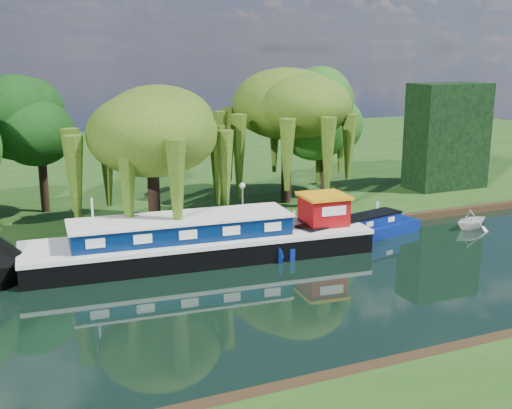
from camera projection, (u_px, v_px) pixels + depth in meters
name	position (u px, v px, depth m)	size (l,w,h in m)	color
ground	(318.00, 287.00, 30.28)	(120.00, 120.00, 0.00)	black
far_bank	(142.00, 166.00, 60.46)	(120.00, 52.00, 0.45)	#193C10
dutch_barge	(204.00, 241.00, 34.26)	(18.81, 5.69, 3.91)	black
narrowboat	(350.00, 232.00, 37.39)	(10.51, 3.94, 1.51)	navy
white_cruiser	(471.00, 229.00, 40.14)	(2.22, 2.57, 1.35)	silver
willow_left	(152.00, 134.00, 36.52)	(6.67, 6.67, 7.99)	black
willow_right	(287.00, 115.00, 43.75)	(6.87, 6.87, 8.37)	black
tree_far_mid	(39.00, 126.00, 41.29)	(5.00, 5.00, 8.17)	black
tree_far_right	(326.00, 119.00, 46.79)	(4.87, 4.87, 7.98)	black
conifer_hedge	(447.00, 136.00, 49.13)	(6.00, 3.00, 8.00)	black
lamppost	(242.00, 192.00, 39.24)	(0.36, 0.36, 2.56)	silver
mooring_posts	(240.00, 225.00, 37.33)	(19.16, 0.16, 1.00)	silver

